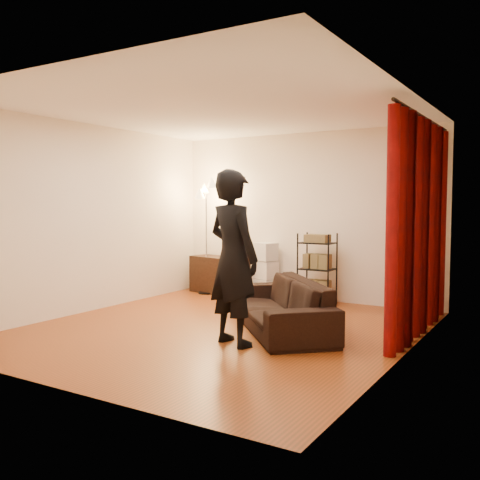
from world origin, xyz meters
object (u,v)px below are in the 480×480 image
Objects in this scene: person at (233,258)px; floor_lamp at (206,238)px; sofa at (280,305)px; wire_shelf at (317,269)px; media_cabinet at (219,275)px; storage_boxes at (265,270)px.

person reaches higher than floor_lamp.
sofa is at bearing -80.98° from person.
sofa is at bearing -88.29° from wire_shelf.
floor_lamp reaches higher than media_cabinet.
storage_boxes is at bearing 170.69° from sofa.
floor_lamp is (-1.02, -0.25, 0.51)m from storage_boxes.
storage_boxes is at bearing 19.80° from media_cabinet.
sofa is 1.10m from person.
media_cabinet is at bearing -171.49° from storage_boxes.
storage_boxes reaches higher than media_cabinet.
floor_lamp is at bearing -135.40° from media_cabinet.
person is 1.00× the size of floor_lamp.
floor_lamp is (-2.04, -0.06, 0.41)m from wire_shelf.
sofa is at bearing -36.63° from floor_lamp.
person reaches higher than storage_boxes.
sofa is 1.93× the size of wire_shelf.
person is at bearing -94.07° from wire_shelf.
media_cabinet is 0.86m from storage_boxes.
floor_lamp reaches higher than wire_shelf.
sofa is 2.34× the size of storage_boxes.
media_cabinet is (-2.12, 1.83, 0.01)m from sofa.
floor_lamp is (-2.30, 1.71, 0.65)m from sofa.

